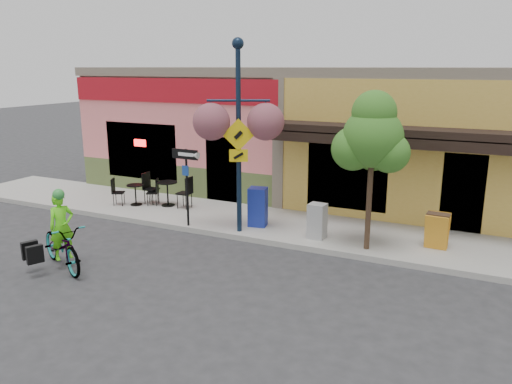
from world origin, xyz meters
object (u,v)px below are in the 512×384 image
lamp_post (239,138)px  street_tree (371,171)px  bicycle (62,246)px  one_way_sign (187,188)px  newspaper_box_grey (317,221)px  cyclist_rider (63,237)px  newspaper_box_blue (258,207)px  building (346,129)px

lamp_post → street_tree: bearing=-22.6°
street_tree → bicycle: bearing=-147.8°
one_way_sign → newspaper_box_grey: size_ratio=2.36×
cyclist_rider → newspaper_box_blue: (2.85, 4.39, -0.07)m
one_way_sign → building: bearing=71.5°
bicycle → newspaper_box_grey: size_ratio=2.25×
cyclist_rider → newspaper_box_grey: bearing=-24.4°
cyclist_rider → street_tree: street_tree is taller
bicycle → one_way_sign: 3.78m
newspaper_box_blue → lamp_post: bearing=-122.3°
newspaper_box_grey → street_tree: size_ratio=0.24×
building → cyclist_rider: building is taller
cyclist_rider → one_way_sign: (1.07, 3.54, 0.48)m
street_tree → cyclist_rider: bearing=-147.5°
building → lamp_post: (-1.05, -6.67, 0.45)m
lamp_post → newspaper_box_grey: size_ratio=5.49×
bicycle → building: bearing=5.1°
bicycle → newspaper_box_grey: (4.76, 4.08, 0.07)m
building → lamp_post: lamp_post is taller
building → cyclist_rider: (-3.65, -10.39, -1.48)m
lamp_post → bicycle: bearing=-150.3°
bicycle → street_tree: street_tree is taller
newspaper_box_blue → newspaper_box_grey: newspaper_box_blue is taller
newspaper_box_blue → newspaper_box_grey: size_ratio=1.18×
building → newspaper_box_grey: bearing=-80.5°
bicycle → street_tree: 7.41m
cyclist_rider → street_tree: bearing=-32.8°
newspaper_box_blue → street_tree: bearing=-20.7°
building → bicycle: 11.16m
newspaper_box_blue → bicycle: bearing=-135.0°
building → street_tree: size_ratio=4.65×
bicycle → lamp_post: 5.06m
newspaper_box_grey → one_way_sign: bearing=-167.9°
lamp_post → building: bearing=56.2°
cyclist_rider → newspaper_box_blue: cyclist_rider is taller
cyclist_rider → newspaper_box_blue: size_ratio=1.40×
newspaper_box_blue → newspaper_box_grey: 1.88m
bicycle → cyclist_rider: cyclist_rider is taller
one_way_sign → newspaper_box_blue: (1.79, 0.84, -0.55)m
newspaper_box_grey → street_tree: street_tree is taller
bicycle → newspaper_box_blue: 5.26m
newspaper_box_grey → building: bearing=103.2°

